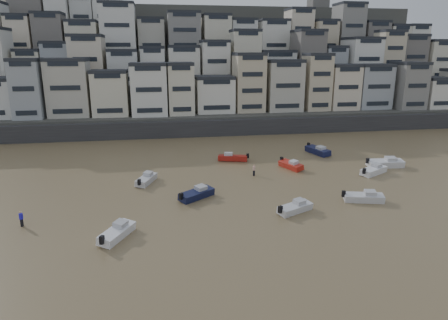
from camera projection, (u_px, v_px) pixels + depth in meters
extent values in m
cube|color=#38383A|center=(213.00, 128.00, 87.81)|extent=(140.00, 3.00, 3.50)
cube|color=#4C4C47|center=(230.00, 120.00, 95.21)|extent=(140.00, 14.00, 4.00)
cube|color=#4C4C47|center=(222.00, 102.00, 105.82)|extent=(140.00, 14.00, 10.00)
cube|color=#4C4C47|center=(215.00, 83.00, 116.16)|extent=(140.00, 14.00, 18.00)
cube|color=#4C4C47|center=(209.00, 67.00, 126.50)|extent=(140.00, 16.00, 26.00)
cube|color=#4C4C47|center=(204.00, 57.00, 139.01)|extent=(140.00, 18.00, 32.00)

